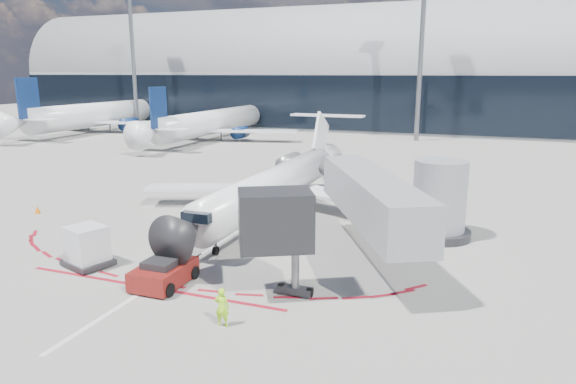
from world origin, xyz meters
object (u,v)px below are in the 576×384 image
at_px(regional_jet, 280,182).
at_px(ramp_worker, 222,307).
at_px(pushback_tug, 164,273).
at_px(uld_container, 87,247).

xyz_separation_m(regional_jet, ramp_worker, (4.19, -16.83, -1.41)).
bearing_deg(pushback_tug, uld_container, 171.82).
relative_size(pushback_tug, uld_container, 1.85).
bearing_deg(uld_container, ramp_worker, -1.07).
bearing_deg(regional_jet, ramp_worker, -76.01).
distance_m(regional_jet, uld_container, 14.61).
xyz_separation_m(regional_jet, pushback_tug, (-0.34, -14.17, -1.63)).
relative_size(regional_jet, pushback_tug, 5.16).
distance_m(pushback_tug, ramp_worker, 5.26).
height_order(regional_jet, pushback_tug, regional_jet).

